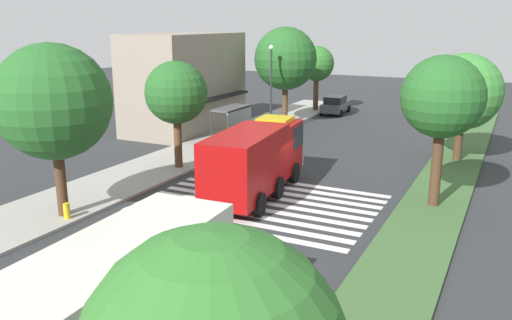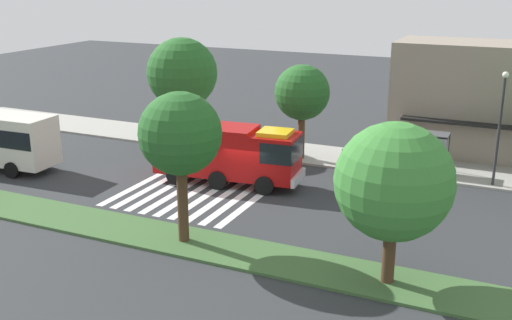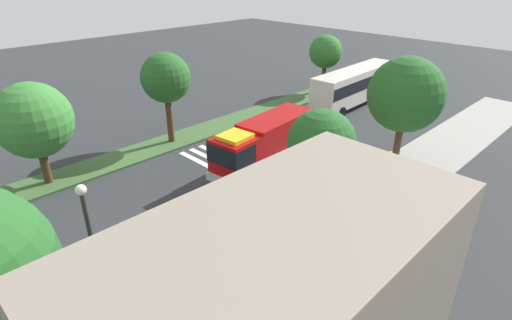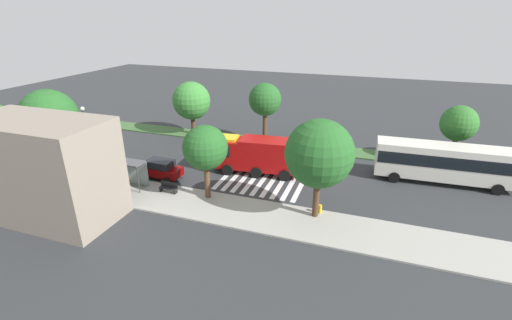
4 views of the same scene
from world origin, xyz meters
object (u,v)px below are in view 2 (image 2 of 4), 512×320
bench_near_shelter (354,156)px  median_tree_west (180,135)px  parked_car_west (384,167)px  street_lamp (500,120)px  sidewalk_tree_west (302,93)px  fire_hydrant (177,139)px  median_tree_center (394,182)px  bus_stop_shelter (418,144)px  sidewalk_tree_far_west (182,73)px  fire_truck (230,152)px

bench_near_shelter → median_tree_west: (-3.87, -14.93, 4.61)m
parked_car_west → street_lamp: 7.02m
sidewalk_tree_west → fire_hydrant: sidewalk_tree_west is taller
sidewalk_tree_west → median_tree_center: bearing=-57.7°
street_lamp → median_tree_west: (-12.42, -14.23, 1.18)m
bus_stop_shelter → street_lamp: size_ratio=0.53×
bench_near_shelter → median_tree_west: 16.09m
street_lamp → fire_hydrant: size_ratio=9.48×
parked_car_west → bench_near_shelter: (-2.52, 2.50, -0.32)m
bench_near_shelter → sidewalk_tree_west: size_ratio=0.26×
bus_stop_shelter → median_tree_west: 17.17m
bench_near_shelter → fire_hydrant: 12.93m
bench_near_shelter → median_tree_west: size_ratio=0.23×
parked_car_west → bench_near_shelter: size_ratio=2.75×
parked_car_west → bus_stop_shelter: bus_stop_shelter is taller
sidewalk_tree_far_west → median_tree_west: sidewalk_tree_far_west is taller
parked_car_west → bus_stop_shelter: bearing=60.5°
parked_car_west → sidewalk_tree_far_west: 15.89m
parked_car_west → median_tree_west: (-6.39, -12.43, 4.29)m
fire_truck → fire_hydrant: fire_truck is taller
fire_truck → bench_near_shelter: (5.67, 6.56, -1.39)m
median_tree_center → bus_stop_shelter: bearing=96.3°
bus_stop_shelter → sidewalk_tree_west: (-7.59, -0.27, 2.64)m
bench_near_shelter → street_lamp: size_ratio=0.24×
bench_near_shelter → fire_truck: bearing=-130.8°
parked_car_west → bus_stop_shelter: 3.04m
bench_near_shelter → parked_car_west: bearing=-44.8°
fire_truck → bench_near_shelter: fire_truck is taller
fire_hydrant → street_lamp: bearing=0.3°
fire_truck → street_lamp: street_lamp is taller
parked_car_west → fire_hydrant: bearing=175.2°
fire_truck → street_lamp: (14.22, 5.85, 2.05)m
sidewalk_tree_far_west → fire_hydrant: 4.75m
bench_near_shelter → fire_hydrant: bearing=-176.5°
fire_hydrant → fire_truck: bearing=-38.5°
bus_stop_shelter → fire_hydrant: 16.98m
fire_truck → fire_hydrant: size_ratio=12.82×
fire_truck → fire_hydrant: bearing=135.7°
median_tree_center → fire_hydrant: (-18.56, 14.13, -3.88)m
bus_stop_shelter → median_tree_west: size_ratio=0.50×
street_lamp → sidewalk_tree_far_west: bearing=178.9°
parked_car_west → median_tree_center: (3.13, -12.43, 3.46)m
bus_stop_shelter → sidewalk_tree_west: 8.04m
bench_near_shelter → street_lamp: (8.55, -0.70, 3.43)m
parked_car_west → street_lamp: (6.03, 1.80, 3.12)m
bench_near_shelter → sidewalk_tree_west: sidewalk_tree_west is taller
median_tree_west → median_tree_center: (9.52, 0.00, -0.83)m
fire_truck → bench_near_shelter: size_ratio=5.61×
sidewalk_tree_west → bench_near_shelter: bearing=4.8°
median_tree_west → bench_near_shelter: bearing=75.5°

